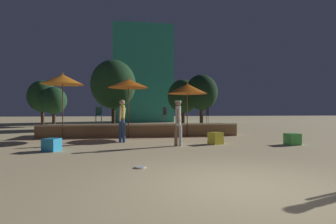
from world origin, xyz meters
TOP-DOWN VIEW (x-y plane):
  - ground_plane at (0.00, 0.00)m, footprint 120.00×120.00m
  - wooden_deck at (-1.19, 10.28)m, footprint 10.39×2.47m
  - patio_umbrella_0 at (-1.87, 8.95)m, footprint 2.05×2.05m
  - patio_umbrella_1 at (1.21, 9.03)m, footprint 2.11×2.11m
  - patio_umbrella_2 at (-5.04, 8.95)m, footprint 2.00×2.00m
  - cube_seat_0 at (4.65, 5.17)m, footprint 0.51×0.51m
  - cube_seat_1 at (-4.50, 4.96)m, footprint 0.62×0.62m
  - cube_seat_2 at (1.66, 5.88)m, footprint 0.62×0.62m
  - person_0 at (0.02, 5.57)m, footprint 0.30×0.53m
  - person_1 at (-2.16, 7.07)m, footprint 0.35×0.52m
  - bistro_chair_0 at (2.51, 9.83)m, footprint 0.40×0.40m
  - bistro_chair_1 at (0.18, 10.62)m, footprint 0.46×0.46m
  - bistro_chair_2 at (-3.48, 10.42)m, footprint 0.40×0.40m
  - frisbee_disc at (-1.67, 1.86)m, footprint 0.26×0.26m
  - background_tree_0 at (-2.95, 16.32)m, footprint 3.46×3.46m
  - background_tree_1 at (-8.18, 19.58)m, footprint 2.17×2.17m
  - background_tree_2 at (-9.40, 20.59)m, footprint 2.57×2.57m
  - background_tree_3 at (3.82, 15.22)m, footprint 2.50×2.50m
  - background_tree_4 at (2.61, 16.34)m, footprint 2.51×2.51m
  - distant_building at (0.10, 28.24)m, footprint 7.12×4.46m

SIDE VIEW (x-z plane):
  - ground_plane at x=0.00m, z-range 0.00..0.00m
  - frisbee_disc at x=-1.67m, z-range 0.00..0.03m
  - cube_seat_1 at x=-4.50m, z-range 0.00..0.43m
  - cube_seat_0 at x=4.65m, z-range 0.00..0.45m
  - cube_seat_2 at x=1.66m, z-range 0.00..0.48m
  - wooden_deck at x=-1.19m, z-range -0.04..0.65m
  - person_0 at x=0.02m, z-range 0.13..1.91m
  - person_1 at x=-2.16m, z-range 0.11..1.96m
  - bistro_chair_0 at x=2.51m, z-range 0.78..1.68m
  - bistro_chair_1 at x=0.18m, z-range 0.78..1.68m
  - bistro_chair_2 at x=-3.48m, z-range 0.78..1.68m
  - background_tree_1 at x=-8.18m, z-range 0.52..3.98m
  - background_tree_4 at x=2.61m, z-range 0.57..4.49m
  - patio_umbrella_1 at x=1.21m, z-range 1.09..3.97m
  - background_tree_2 at x=-9.40m, z-range 0.62..4.71m
  - patio_umbrella_0 at x=-1.87m, z-range 1.22..4.28m
  - background_tree_3 at x=3.82m, z-range 0.70..4.88m
  - patio_umbrella_2 at x=-5.04m, z-range 1.28..4.51m
  - background_tree_0 at x=-2.95m, z-range 0.75..6.08m
  - distant_building at x=0.10m, z-range 0.00..11.65m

